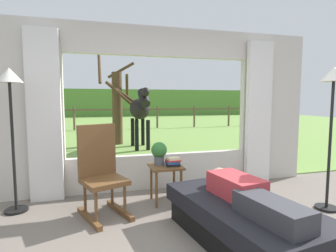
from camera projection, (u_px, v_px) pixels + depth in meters
The scene contains 16 objects.
back_wall_with_window at pixel (161, 111), 4.29m from camera, with size 5.20×0.12×2.55m.
curtain_panel_left at pixel (44, 116), 3.72m from camera, with size 0.44×0.10×2.40m, color silver.
curtain_panel_right at pixel (258, 113), 4.59m from camera, with size 0.44×0.10×2.40m, color silver.
outdoor_pasture_lawn at pixel (115, 126), 14.88m from camera, with size 36.00×21.68×0.02m, color #759E47.
distant_hill_ridge at pixel (107, 103), 24.23m from camera, with size 36.00×2.00×2.40m, color #568538.
recliner_sofa at pixel (243, 221), 2.67m from camera, with size 1.17×1.83×0.42m.
reclining_person at pixel (246, 193), 2.60m from camera, with size 0.43×1.43×0.22m.
rocking_chair at pixel (101, 171), 3.32m from camera, with size 0.68×0.80×1.12m.
side_table at pixel (166, 172), 3.72m from camera, with size 0.44×0.44×0.52m.
potted_plant at pixel (159, 152), 3.73m from camera, with size 0.22×0.22×0.32m.
book_stack at pixel (173, 162), 3.67m from camera, with size 0.21×0.16×0.12m.
floor_lamp_left at pixel (10, 96), 3.30m from camera, with size 0.32×0.32×1.82m.
floor_lamp_right at pixel (333, 95), 3.38m from camera, with size 0.32×0.32×1.84m.
horse at pixel (140, 109), 7.75m from camera, with size 0.57×1.81×1.73m.
pasture_tree at pixel (117, 104), 8.51m from camera, with size 1.17×1.11×3.04m.
pasture_fence_line at pixel (117, 114), 13.08m from camera, with size 16.10×0.10×1.10m.
Camera 1 is at (-1.00, -1.91, 1.42)m, focal length 28.70 mm.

